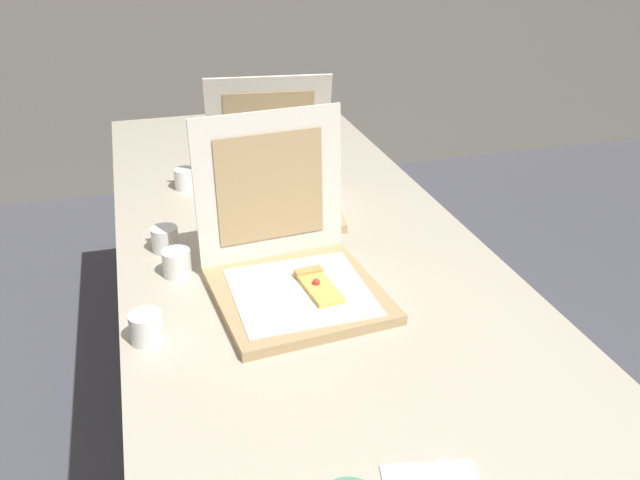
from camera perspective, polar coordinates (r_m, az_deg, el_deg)
table at (r=1.70m, az=-2.20°, el=-0.87°), size 0.86×2.22×0.75m
pizza_box_front at (r=1.41m, az=-2.36°, el=-2.50°), size 0.37×0.38×0.36m
pizza_box_middle at (r=1.81m, az=-3.97°, el=4.36°), size 0.37×0.38×0.34m
cup_white_far at (r=1.97m, az=-11.37°, el=5.12°), size 0.06×0.06×0.06m
cup_white_near_center at (r=1.52m, az=-12.08°, el=-1.91°), size 0.06×0.06×0.06m
cup_white_mid at (r=1.63m, az=-13.05°, el=0.06°), size 0.06×0.06×0.06m
cup_white_near_left at (r=1.31m, az=-14.55°, el=-7.23°), size 0.06×0.06×0.06m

